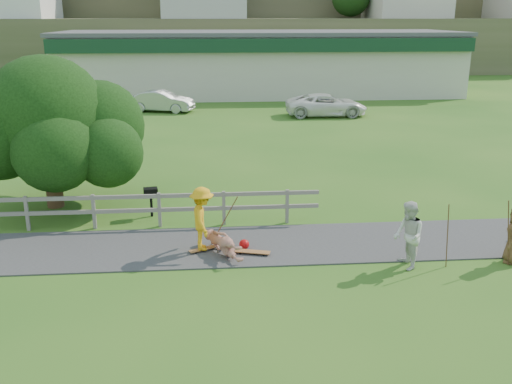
% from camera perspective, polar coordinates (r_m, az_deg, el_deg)
% --- Properties ---
extents(ground, '(260.00, 260.00, 0.00)m').
position_cam_1_polar(ground, '(15.02, -2.80, -7.67)').
color(ground, '#2B5F1B').
rests_on(ground, ground).
extents(path, '(34.00, 3.00, 0.04)m').
position_cam_1_polar(path, '(16.38, -3.01, -5.40)').
color(path, '#333336').
rests_on(path, ground).
extents(fence, '(15.05, 0.10, 1.10)m').
position_cam_1_polar(fence, '(18.31, -17.85, -1.43)').
color(fence, '#66625A').
rests_on(fence, ground).
extents(strip_mall, '(32.50, 10.75, 5.10)m').
position_cam_1_polar(strip_mall, '(48.90, 0.35, 12.84)').
color(strip_mall, beige).
rests_on(strip_mall, ground).
extents(skater_rider, '(0.77, 1.21, 1.78)m').
position_cam_1_polar(skater_rider, '(15.75, -5.39, -3.01)').
color(skater_rider, '#EFA616').
rests_on(skater_rider, ground).
extents(skater_fallen, '(1.82, 1.18, 0.66)m').
position_cam_1_polar(skater_fallen, '(15.74, -3.30, -5.16)').
color(skater_fallen, '#AC6E5F').
rests_on(skater_fallen, ground).
extents(spectator_a, '(0.69, 0.88, 1.80)m').
position_cam_1_polar(spectator_a, '(15.23, 14.99, -4.23)').
color(spectator_a, silver).
rests_on(spectator_a, ground).
extents(car_silver, '(4.63, 2.69, 1.44)m').
position_cam_1_polar(car_silver, '(39.94, -9.42, 8.94)').
color(car_silver, '#A9ACB1').
rests_on(car_silver, ground).
extents(car_white, '(5.32, 2.54, 1.47)m').
position_cam_1_polar(car_white, '(37.96, 7.04, 8.64)').
color(car_white, white).
rests_on(car_white, ground).
extents(tree, '(6.39, 6.39, 3.87)m').
position_cam_1_polar(tree, '(20.41, -19.89, 3.80)').
color(tree, black).
rests_on(tree, ground).
extents(bbq, '(0.50, 0.41, 0.96)m').
position_cam_1_polar(bbq, '(18.94, -10.43, -1.02)').
color(bbq, black).
rests_on(bbq, ground).
extents(longboard_rider, '(0.82, 0.55, 0.09)m').
position_cam_1_polar(longboard_rider, '(16.06, -5.31, -5.84)').
color(longboard_rider, brown).
rests_on(longboard_rider, ground).
extents(longboard_fallen, '(1.00, 0.49, 0.11)m').
position_cam_1_polar(longboard_fallen, '(15.79, -0.35, -6.15)').
color(longboard_fallen, brown).
rests_on(longboard_fallen, ground).
extents(helmet, '(0.29, 0.29, 0.29)m').
position_cam_1_polar(helmet, '(16.16, -1.19, -5.24)').
color(helmet, '#BC0C0E').
rests_on(helmet, ground).
extents(pole_rider, '(0.03, 0.03, 1.68)m').
position_cam_1_polar(pole_rider, '(16.15, -3.25, -2.64)').
color(pole_rider, brown).
rests_on(pole_rider, ground).
extents(pole_spec_left, '(0.03, 0.03, 1.74)m').
position_cam_1_polar(pole_spec_left, '(15.58, 18.60, -4.19)').
color(pole_spec_left, brown).
rests_on(pole_spec_left, ground).
extents(pole_spec_right, '(0.03, 0.03, 1.82)m').
position_cam_1_polar(pole_spec_right, '(16.25, 23.91, -3.77)').
color(pole_spec_right, brown).
rests_on(pole_spec_right, ground).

